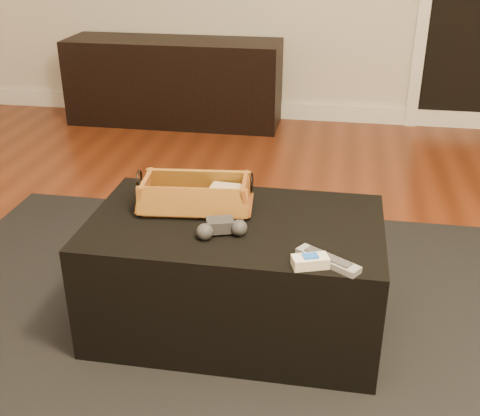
% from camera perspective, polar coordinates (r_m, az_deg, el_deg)
% --- Properties ---
extents(floor, '(5.00, 5.50, 0.01)m').
position_cam_1_polar(floor, '(2.17, -1.70, -13.32)').
color(floor, brown).
rests_on(floor, ground).
extents(baseboard, '(5.00, 0.04, 0.12)m').
position_cam_1_polar(baseboard, '(4.58, 5.13, 9.15)').
color(baseboard, white).
rests_on(baseboard, floor).
extents(media_cabinet, '(1.52, 0.45, 0.60)m').
position_cam_1_polar(media_cabinet, '(4.45, -6.24, 11.80)').
color(media_cabinet, black).
rests_on(media_cabinet, floor).
extents(area_rug, '(2.60, 2.00, 0.01)m').
position_cam_1_polar(area_rug, '(2.23, -0.65, -11.62)').
color(area_rug, black).
rests_on(area_rug, floor).
extents(ottoman, '(1.00, 0.60, 0.42)m').
position_cam_1_polar(ottoman, '(2.15, -0.44, -6.23)').
color(ottoman, black).
rests_on(ottoman, area_rug).
extents(tv_remote, '(0.21, 0.09, 0.02)m').
position_cam_1_polar(tv_remote, '(2.12, -4.80, 0.44)').
color(tv_remote, black).
rests_on(tv_remote, wicker_basket).
extents(cloth_bundle, '(0.11, 0.08, 0.06)m').
position_cam_1_polar(cloth_bundle, '(2.14, -1.33, 1.32)').
color(cloth_bundle, tan).
rests_on(cloth_bundle, wicker_basket).
extents(wicker_basket, '(0.42, 0.25, 0.14)m').
position_cam_1_polar(wicker_basket, '(2.12, -4.23, 1.14)').
color(wicker_basket, '#985922').
rests_on(wicker_basket, ottoman).
extents(game_controller, '(0.18, 0.13, 0.06)m').
position_cam_1_polar(game_controller, '(1.94, -1.79, -1.90)').
color(game_controller, '#28282A').
rests_on(game_controller, ottoman).
extents(silver_remote, '(0.20, 0.15, 0.02)m').
position_cam_1_polar(silver_remote, '(1.81, 8.33, -4.90)').
color(silver_remote, '#97999E').
rests_on(silver_remote, ottoman).
extents(cream_gadget, '(0.12, 0.09, 0.04)m').
position_cam_1_polar(cream_gadget, '(1.79, 6.68, -5.05)').
color(cream_gadget, silver).
rests_on(cream_gadget, ottoman).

